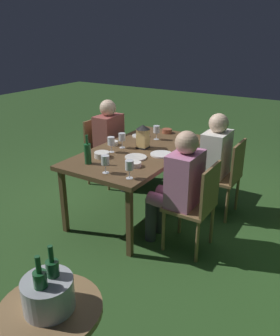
{
  "coord_description": "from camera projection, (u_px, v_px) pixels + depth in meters",
  "views": [
    {
      "loc": [
        3.03,
        1.89,
        1.95
      ],
      "look_at": [
        0.0,
        0.0,
        0.52
      ],
      "focal_mm": 36.53,
      "sensor_mm": 36.0,
      "label": 1
    }
  ],
  "objects": [
    {
      "name": "plate_b",
      "position": [
        136.0,
        157.0,
        3.51
      ],
      "size": [
        0.23,
        0.23,
        0.01
      ],
      "primitive_type": "cylinder",
      "color": "silver",
      "rests_on": "dining_table"
    },
    {
      "name": "person_in_pink",
      "position": [
        178.0,
        184.0,
        3.16
      ],
      "size": [
        0.38,
        0.47,
        1.15
      ],
      "color": "#C675A3",
      "rests_on": "ground"
    },
    {
      "name": "wine_glass_a",
      "position": [
        157.0,
        130.0,
        4.07
      ],
      "size": [
        0.08,
        0.08,
        0.17
      ],
      "color": "silver",
      "rests_on": "dining_table"
    },
    {
      "name": "person_in_cream",
      "position": [
        210.0,
        158.0,
        3.79
      ],
      "size": [
        0.38,
        0.47,
        1.15
      ],
      "color": "white",
      "rests_on": "ground"
    },
    {
      "name": "wine_glass_e",
      "position": [
        105.0,
        161.0,
        3.1
      ],
      "size": [
        0.08,
        0.08,
        0.17
      ],
      "color": "silver",
      "rests_on": "dining_table"
    },
    {
      "name": "chair_side_right_a",
      "position": [
        226.0,
        175.0,
        3.75
      ],
      "size": [
        0.42,
        0.4,
        0.87
      ],
      "color": "brown",
      "rests_on": "ground"
    },
    {
      "name": "wine_glass_c",
      "position": [
        129.0,
        166.0,
        2.98
      ],
      "size": [
        0.08,
        0.08,
        0.17
      ],
      "color": "silver",
      "rests_on": "dining_table"
    },
    {
      "name": "ground_plane",
      "position": [
        140.0,
        208.0,
        4.04
      ],
      "size": [
        16.0,
        16.0,
        0.0
      ],
      "primitive_type": "plane",
      "color": "#2D5123"
    },
    {
      "name": "bowl_dip",
      "position": [
        113.0,
        143.0,
        3.9
      ],
      "size": [
        0.11,
        0.11,
        0.05
      ],
      "color": "silver",
      "rests_on": "dining_table"
    },
    {
      "name": "person_in_rust",
      "position": [
        113.0,
        140.0,
        4.44
      ],
      "size": [
        0.38,
        0.47,
        1.15
      ],
      "color": "#9E4C47",
      "rests_on": "ground"
    },
    {
      "name": "bowl_olives",
      "position": [
        102.0,
        155.0,
        3.52
      ],
      "size": [
        0.16,
        0.16,
        0.06
      ],
      "color": "silver",
      "rests_on": "dining_table"
    },
    {
      "name": "wine_glass_b",
      "position": [
        122.0,
        138.0,
        3.77
      ],
      "size": [
        0.08,
        0.08,
        0.17
      ],
      "color": "silver",
      "rests_on": "dining_table"
    },
    {
      "name": "chair_side_left_a",
      "position": [
        101.0,
        148.0,
        4.6
      ],
      "size": [
        0.42,
        0.4,
        0.87
      ],
      "color": "brown",
      "rests_on": "ground"
    },
    {
      "name": "plate_a",
      "position": [
        141.0,
        136.0,
        4.23
      ],
      "size": [
        0.22,
        0.22,
        0.01
      ],
      "primitive_type": "cylinder",
      "color": "silver",
      "rests_on": "dining_table"
    },
    {
      "name": "chair_side_right_b",
      "position": [
        197.0,
        203.0,
        3.12
      ],
      "size": [
        0.42,
        0.4,
        0.87
      ],
      "color": "brown",
      "rests_on": "ground"
    },
    {
      "name": "wine_glass_d",
      "position": [
        111.0,
        142.0,
        3.64
      ],
      "size": [
        0.08,
        0.08,
        0.17
      ],
      "color": "silver",
      "rests_on": "dining_table"
    },
    {
      "name": "bowl_bread",
      "position": [
        135.0,
        164.0,
        3.28
      ],
      "size": [
        0.12,
        0.12,
        0.04
      ],
      "color": "silver",
      "rests_on": "dining_table"
    },
    {
      "name": "bowl_salad",
      "position": [
        167.0,
        131.0,
        4.36
      ],
      "size": [
        0.12,
        0.12,
        0.05
      ],
      "color": "#9E5138",
      "rests_on": "dining_table"
    },
    {
      "name": "ice_bucket",
      "position": [
        48.0,
        292.0,
        1.7
      ],
      "size": [
        0.26,
        0.26,
        0.34
      ],
      "color": "#B2B7BF",
      "rests_on": "side_table"
    },
    {
      "name": "dining_table",
      "position": [
        140.0,
        154.0,
        3.78
      ],
      "size": [
        1.78,
        0.94,
        0.74
      ],
      "color": "brown",
      "rests_on": "ground"
    },
    {
      "name": "plate_c",
      "position": [
        162.0,
        154.0,
        3.59
      ],
      "size": [
        0.24,
        0.24,
        0.01
      ],
      "primitive_type": "cylinder",
      "color": "white",
      "rests_on": "dining_table"
    },
    {
      "name": "lantern_centerpiece",
      "position": [
        143.0,
        135.0,
        3.75
      ],
      "size": [
        0.15,
        0.15,
        0.27
      ],
      "color": "black",
      "rests_on": "dining_table"
    },
    {
      "name": "green_bottle_on_table",
      "position": [
        88.0,
        153.0,
        3.32
      ],
      "size": [
        0.07,
        0.07,
        0.29
      ],
      "color": "#1E5B2D",
      "rests_on": "dining_table"
    }
  ]
}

